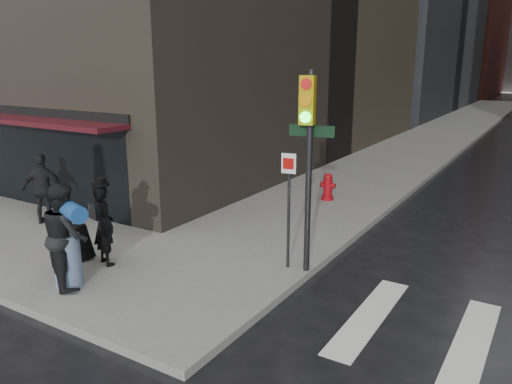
% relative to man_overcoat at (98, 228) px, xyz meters
% --- Properties ---
extents(ground, '(140.00, 140.00, 0.00)m').
position_rel_man_overcoat_xyz_m(ground, '(1.82, 0.02, -0.91)').
color(ground, black).
rests_on(ground, ground).
extents(sidewalk_left, '(4.00, 50.00, 0.15)m').
position_rel_man_overcoat_xyz_m(sidewalk_left, '(1.82, 27.02, -0.83)').
color(sidewalk_left, slate).
rests_on(sidewalk_left, ground).
extents(storefront, '(8.40, 1.11, 2.83)m').
position_rel_man_overcoat_xyz_m(storefront, '(-5.18, 1.92, 0.92)').
color(storefront, black).
rests_on(storefront, ground).
extents(man_overcoat, '(1.15, 0.84, 1.82)m').
position_rel_man_overcoat_xyz_m(man_overcoat, '(0.00, 0.00, 0.00)').
color(man_overcoat, black).
rests_on(man_overcoat, ground).
extents(man_jeans, '(1.29, 1.19, 1.92)m').
position_rel_man_overcoat_xyz_m(man_jeans, '(0.32, -1.00, 0.20)').
color(man_jeans, black).
rests_on(man_jeans, ground).
extents(man_greycoat, '(1.11, 0.92, 1.78)m').
position_rel_man_overcoat_xyz_m(man_greycoat, '(-3.21, 1.10, 0.13)').
color(man_greycoat, black).
rests_on(man_greycoat, ground).
extents(traffic_light, '(0.95, 0.50, 3.85)m').
position_rel_man_overcoat_xyz_m(traffic_light, '(3.70, 1.79, 1.72)').
color(traffic_light, black).
rests_on(traffic_light, ground).
extents(fire_hydrant, '(0.45, 0.35, 0.81)m').
position_rel_man_overcoat_xyz_m(fire_hydrant, '(1.98, 6.88, -0.40)').
color(fire_hydrant, maroon).
rests_on(fire_hydrant, ground).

